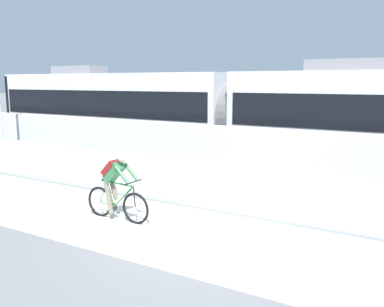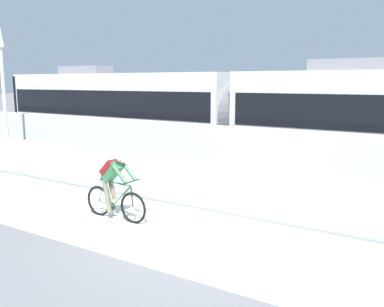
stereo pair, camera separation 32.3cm
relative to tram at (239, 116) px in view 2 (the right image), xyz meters
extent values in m
plane|color=slate|center=(2.51, -6.85, -1.89)|extent=(200.00, 200.00, 0.00)
cube|color=silver|center=(2.51, -6.85, -1.89)|extent=(32.00, 3.20, 0.01)
cube|color=#ADC6C1|center=(2.51, -5.00, -1.29)|extent=(32.00, 0.05, 1.20)
cube|color=silver|center=(2.51, -3.20, -0.96)|extent=(32.00, 0.36, 1.87)
cube|color=#595654|center=(2.51, -0.72, -1.89)|extent=(32.00, 0.08, 0.01)
cube|color=#595654|center=(2.51, 0.72, -1.89)|extent=(32.00, 0.08, 0.01)
cube|color=silver|center=(-5.74, 0.00, 0.01)|extent=(11.00, 2.50, 3.10)
cube|color=black|center=(-5.74, 0.00, 0.36)|extent=(10.56, 2.54, 1.04)
cube|color=orange|center=(-5.74, 0.00, -1.36)|extent=(10.78, 2.53, 0.28)
cube|color=slate|center=(-7.72, 0.00, 1.74)|extent=(2.40, 1.10, 0.36)
cube|color=#232326|center=(-9.26, 0.00, -1.53)|extent=(1.40, 1.88, 0.20)
cylinder|color=black|center=(-9.26, -0.72, -1.59)|extent=(0.60, 0.10, 0.60)
cylinder|color=black|center=(-9.26, 0.72, -1.59)|extent=(0.60, 0.10, 0.60)
cube|color=#232326|center=(-2.22, 0.00, -1.53)|extent=(1.40, 1.88, 0.20)
cylinder|color=black|center=(-2.22, -0.72, -1.59)|extent=(0.60, 0.10, 0.60)
cylinder|color=black|center=(-2.22, 0.72, -1.59)|extent=(0.60, 0.10, 0.60)
cube|color=black|center=(-11.19, 0.00, 0.01)|extent=(0.16, 2.54, 2.94)
cube|color=slate|center=(3.78, 0.00, 1.74)|extent=(2.40, 1.10, 0.36)
cube|color=#232326|center=(2.24, 0.00, -1.53)|extent=(1.40, 1.88, 0.20)
cylinder|color=black|center=(2.24, -0.72, -1.59)|extent=(0.60, 0.10, 0.60)
cylinder|color=black|center=(2.24, 0.72, -1.59)|extent=(0.60, 0.10, 0.60)
cylinder|color=#59595B|center=(0.01, 0.00, 0.01)|extent=(0.60, 2.30, 2.30)
torus|color=black|center=(0.79, -6.85, -1.53)|extent=(0.72, 0.06, 0.72)
cylinder|color=#99999E|center=(0.79, -6.85, -1.53)|extent=(0.07, 0.10, 0.07)
torus|color=black|center=(-0.26, -6.85, -1.53)|extent=(0.72, 0.06, 0.72)
cylinder|color=#99999E|center=(-0.26, -6.85, -1.53)|extent=(0.07, 0.10, 0.07)
cylinder|color=#337233|center=(0.45, -6.85, -1.32)|extent=(0.60, 0.04, 0.58)
cylinder|color=#337233|center=(0.08, -6.85, -1.30)|extent=(0.22, 0.04, 0.59)
cylinder|color=#337233|center=(0.36, -6.85, -1.03)|extent=(0.76, 0.04, 0.07)
cylinder|color=#337233|center=(-0.05, -6.85, -1.56)|extent=(0.43, 0.03, 0.09)
cylinder|color=#337233|center=(-0.14, -6.85, -1.27)|extent=(0.27, 0.02, 0.53)
cylinder|color=black|center=(0.77, -6.85, -1.29)|extent=(0.08, 0.03, 0.49)
cube|color=black|center=(-0.01, -6.85, -0.99)|extent=(0.24, 0.10, 0.05)
cylinder|color=black|center=(0.74, -6.85, -0.94)|extent=(0.03, 0.58, 0.03)
cylinder|color=#262628|center=(0.17, -6.85, -1.59)|extent=(0.18, 0.02, 0.18)
cube|color=#33663F|center=(0.21, -6.85, -0.78)|extent=(0.50, 0.28, 0.51)
cube|color=maroon|center=(0.11, -6.85, -0.69)|extent=(0.38, 0.30, 0.38)
sphere|color=tan|center=(0.45, -6.85, -0.43)|extent=(0.20, 0.20, 0.20)
sphere|color=silver|center=(0.45, -6.85, -0.40)|extent=(0.23, 0.23, 0.23)
cylinder|color=#33663F|center=(0.56, -7.01, -0.77)|extent=(0.41, 0.08, 0.41)
cylinder|color=#33663F|center=(0.56, -6.69, -0.77)|extent=(0.41, 0.08, 0.41)
cylinder|color=#726656|center=(0.10, -6.94, -1.35)|extent=(0.25, 0.11, 0.79)
cylinder|color=#726656|center=(0.10, -6.76, -1.21)|extent=(0.25, 0.11, 0.52)
cylinder|color=gray|center=(-6.86, -4.70, -1.79)|extent=(0.24, 0.24, 0.20)
cylinder|color=silver|center=(-6.86, -4.70, 0.31)|extent=(0.12, 0.12, 4.20)
camera|label=1|loc=(6.41, -13.88, 1.24)|focal=39.19mm
camera|label=2|loc=(6.69, -13.71, 1.24)|focal=39.19mm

